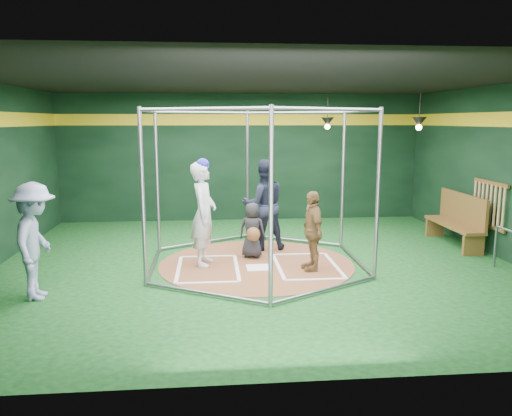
{
  "coord_description": "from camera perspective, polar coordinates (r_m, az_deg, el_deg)",
  "views": [
    {
      "loc": [
        -0.87,
        -9.4,
        2.78
      ],
      "look_at": [
        0.0,
        0.1,
        1.1
      ],
      "focal_mm": 35.0,
      "sensor_mm": 36.0,
      "label": 1
    }
  ],
  "objects": [
    {
      "name": "batter_figure",
      "position": [
        9.62,
        -6.01,
        -0.53
      ],
      "size": [
        0.61,
        0.81,
        2.07
      ],
      "color": "silver",
      "rests_on": "clay_disc"
    },
    {
      "name": "visitor_leopard",
      "position": [
        9.33,
        6.45,
        -2.59
      ],
      "size": [
        0.46,
        0.91,
        1.49
      ],
      "primitive_type": "imported",
      "rotation": [
        0.0,
        0.0,
        -1.46
      ],
      "color": "#A77D47",
      "rests_on": "clay_disc"
    },
    {
      "name": "umpire",
      "position": [
        10.75,
        0.89,
        0.39
      ],
      "size": [
        1.01,
        0.82,
        1.95
      ],
      "primitive_type": "imported",
      "rotation": [
        0.0,
        0.0,
        3.23
      ],
      "color": "black",
      "rests_on": "clay_disc"
    },
    {
      "name": "home_plate",
      "position": [
        9.55,
        0.22,
        -6.82
      ],
      "size": [
        0.43,
        0.43,
        0.01
      ],
      "primitive_type": "cube",
      "color": "white",
      "rests_on": "clay_disc"
    },
    {
      "name": "steel_railing",
      "position": [
        10.22,
        27.03,
        -3.76
      ],
      "size": [
        0.05,
        0.95,
        0.82
      ],
      "color": "slate",
      "rests_on": "ground"
    },
    {
      "name": "batter_box_left",
      "position": [
        9.56,
        -5.53,
        -6.86
      ],
      "size": [
        1.17,
        1.77,
        0.01
      ],
      "color": "white",
      "rests_on": "clay_disc"
    },
    {
      "name": "pendant_lamp_far",
      "position": [
        12.4,
        18.14,
        9.31
      ],
      "size": [
        0.34,
        0.34,
        0.9
      ],
      "color": "black",
      "rests_on": "room_shell"
    },
    {
      "name": "dugout_bench",
      "position": [
        12.07,
        22.06,
        -1.17
      ],
      "size": [
        0.47,
        2.01,
        1.17
      ],
      "color": "brown",
      "rests_on": "ground"
    },
    {
      "name": "catcher_figure",
      "position": [
        10.13,
        -0.43,
        -2.59
      ],
      "size": [
        0.65,
        0.66,
        1.13
      ],
      "color": "black",
      "rests_on": "clay_disc"
    },
    {
      "name": "batting_cage",
      "position": [
        9.53,
        0.05,
        2.27
      ],
      "size": [
        4.05,
        4.67,
        3.0
      ],
      "color": "gray",
      "rests_on": "ground"
    },
    {
      "name": "room_shell",
      "position": [
        9.51,
        0.05,
        3.79
      ],
      "size": [
        10.1,
        9.1,
        3.53
      ],
      "color": "#0D3A12",
      "rests_on": "ground"
    },
    {
      "name": "pendant_lamp_near",
      "position": [
        13.36,
        8.17,
        9.71
      ],
      "size": [
        0.34,
        0.34,
        0.9
      ],
      "color": "black",
      "rests_on": "room_shell"
    },
    {
      "name": "bystander_blue",
      "position": [
        8.5,
        -23.94,
        -3.49
      ],
      "size": [
        0.78,
        1.24,
        1.85
      ],
      "primitive_type": "imported",
      "rotation": [
        0.0,
        0.0,
        1.65
      ],
      "color": "#8C9AB9",
      "rests_on": "ground"
    },
    {
      "name": "bat_rack",
      "position": [
        11.52,
        25.06,
        0.4
      ],
      "size": [
        0.07,
        1.25,
        0.98
      ],
      "color": "brown",
      "rests_on": "room_shell"
    },
    {
      "name": "clay_disc",
      "position": [
        9.84,
        0.05,
        -6.39
      ],
      "size": [
        3.8,
        3.8,
        0.01
      ],
      "primitive_type": "cylinder",
      "color": "brown",
      "rests_on": "ground"
    },
    {
      "name": "batter_box_right",
      "position": [
        9.73,
        5.8,
        -6.56
      ],
      "size": [
        1.17,
        1.77,
        0.01
      ],
      "color": "white",
      "rests_on": "clay_disc"
    }
  ]
}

